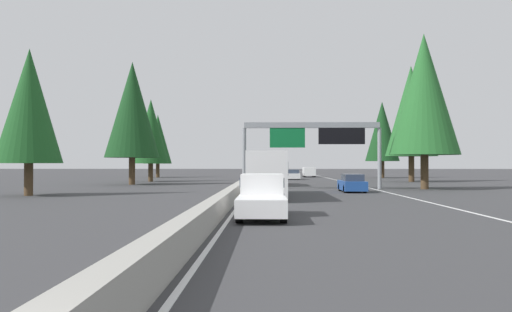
{
  "coord_description": "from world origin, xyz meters",
  "views": [
    {
      "loc": [
        -2.29,
        -1.89,
        2.32
      ],
      "look_at": [
        51.08,
        -0.59,
        3.15
      ],
      "focal_mm": 34.92,
      "sensor_mm": 36.0,
      "label": 1
    }
  ],
  "objects": [
    {
      "name": "shoulder_stripe_right",
      "position": [
        70.0,
        -11.52,
        0.01
      ],
      "size": [
        160.0,
        0.16,
        0.01
      ],
      "primitive_type": "cube",
      "color": "silver",
      "rests_on": "ground"
    },
    {
      "name": "minivan_far_left",
      "position": [
        84.27,
        -8.98,
        0.95
      ],
      "size": [
        5.0,
        1.95,
        1.69
      ],
      "color": "white",
      "rests_on": "ground"
    },
    {
      "name": "bus_distant_a",
      "position": [
        32.59,
        -1.81,
        1.72
      ],
      "size": [
        11.5,
        2.55,
        3.1
      ],
      "color": "white",
      "rests_on": "ground"
    },
    {
      "name": "shoulder_stripe_median",
      "position": [
        70.0,
        -0.25,
        0.01
      ],
      "size": [
        160.0,
        0.16,
        0.01
      ],
      "primitive_type": "cube",
      "color": "silver",
      "rests_on": "ground"
    },
    {
      "name": "conifer_left_far",
      "position": [
        81.27,
        16.77,
        6.45
      ],
      "size": [
        4.67,
        4.67,
        10.62
      ],
      "color": "#4C3823",
      "rests_on": "ground"
    },
    {
      "name": "ground_plane",
      "position": [
        60.0,
        0.0,
        0.0
      ],
      "size": [
        320.0,
        320.0,
        0.0
      ],
      "primitive_type": "plane",
      "color": "#38383A"
    },
    {
      "name": "median_barrier",
      "position": [
        80.0,
        0.3,
        0.45
      ],
      "size": [
        180.0,
        0.56,
        0.9
      ],
      "primitive_type": "cube",
      "color": "#9E9B93",
      "rests_on": "ground"
    },
    {
      "name": "conifer_right_near",
      "position": [
        43.29,
        -16.12,
        8.66
      ],
      "size": [
        6.26,
        6.26,
        14.23
      ],
      "color": "#4C3823",
      "rests_on": "ground"
    },
    {
      "name": "box_truck_distant_b",
      "position": [
        50.87,
        -1.86,
        1.61
      ],
      "size": [
        8.5,
        2.4,
        2.95
      ],
      "color": "white",
      "rests_on": "ground"
    },
    {
      "name": "sign_gantry_overhead",
      "position": [
        43.09,
        -6.04,
        4.85
      ],
      "size": [
        0.5,
        12.68,
        6.09
      ],
      "color": "gray",
      "rests_on": "ground"
    },
    {
      "name": "sedan_far_right",
      "position": [
        38.79,
        -8.8,
        0.68
      ],
      "size": [
        4.4,
        1.8,
        1.47
      ],
      "color": "#1E4793",
      "rests_on": "ground"
    },
    {
      "name": "conifer_right_mid",
      "position": [
        61.98,
        -20.29,
        9.1
      ],
      "size": [
        6.58,
        6.58,
        14.96
      ],
      "color": "#4C3823",
      "rests_on": "ground"
    },
    {
      "name": "conifer_left_foreground",
      "position": [
        33.32,
        15.47,
        6.51
      ],
      "size": [
        4.71,
        4.71,
        10.71
      ],
      "color": "#4C3823",
      "rests_on": "ground"
    },
    {
      "name": "sedan_mid_right",
      "position": [
        70.71,
        -5.58,
        0.68
      ],
      "size": [
        4.4,
        1.8,
        1.47
      ],
      "color": "white",
      "rests_on": "ground"
    },
    {
      "name": "conifer_left_near",
      "position": [
        52.33,
        13.17,
        8.3
      ],
      "size": [
        6.0,
        6.0,
        13.64
      ],
      "color": "#4C3823",
      "rests_on": "ground"
    },
    {
      "name": "conifer_right_far",
      "position": [
        79.4,
        -20.55,
        7.59
      ],
      "size": [
        5.5,
        5.5,
        12.49
      ],
      "color": "#4C3823",
      "rests_on": "ground"
    },
    {
      "name": "sedan_mid_center",
      "position": [
        103.79,
        -1.82,
        0.68
      ],
      "size": [
        4.4,
        1.8,
        1.47
      ],
      "color": "slate",
      "rests_on": "ground"
    },
    {
      "name": "pickup_mid_left",
      "position": [
        19.37,
        -1.63,
        0.91
      ],
      "size": [
        5.6,
        2.0,
        1.86
      ],
      "color": "white",
      "rests_on": "ground"
    },
    {
      "name": "conifer_left_mid",
      "position": [
        61.97,
        13.39,
        6.52
      ],
      "size": [
        4.72,
        4.72,
        10.73
      ],
      "color": "#4C3823",
      "rests_on": "ground"
    }
  ]
}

